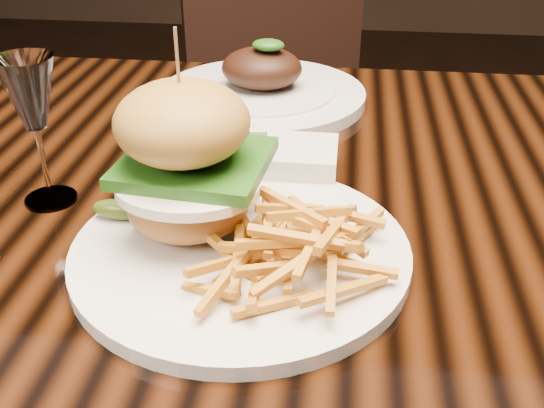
# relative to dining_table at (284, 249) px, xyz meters

# --- Properties ---
(dining_table) EXTENTS (1.60, 0.90, 0.75)m
(dining_table) POSITION_rel_dining_table_xyz_m (0.00, 0.00, 0.00)
(dining_table) COLOR black
(dining_table) RESTS_ON ground
(burger_plate) EXTENTS (0.32, 0.32, 0.21)m
(burger_plate) POSITION_rel_dining_table_xyz_m (-0.04, -0.12, 0.13)
(burger_plate) COLOR silver
(burger_plate) RESTS_ON dining_table
(ramekin) EXTENTS (0.11, 0.11, 0.04)m
(ramekin) POSITION_rel_dining_table_xyz_m (0.01, 0.04, 0.10)
(ramekin) COLOR silver
(ramekin) RESTS_ON dining_table
(wine_glass) EXTENTS (0.06, 0.06, 0.16)m
(wine_glass) POSITION_rel_dining_table_xyz_m (-0.25, -0.05, 0.20)
(wine_glass) COLOR white
(wine_glass) RESTS_ON dining_table
(far_dish) EXTENTS (0.31, 0.31, 0.10)m
(far_dish) POSITION_rel_dining_table_xyz_m (-0.06, 0.28, 0.10)
(far_dish) COLOR silver
(far_dish) RESTS_ON dining_table
(chair_far) EXTENTS (0.59, 0.60, 0.95)m
(chair_far) POSITION_rel_dining_table_xyz_m (-0.09, 0.89, -0.13)
(chair_far) COLOR black
(chair_far) RESTS_ON ground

